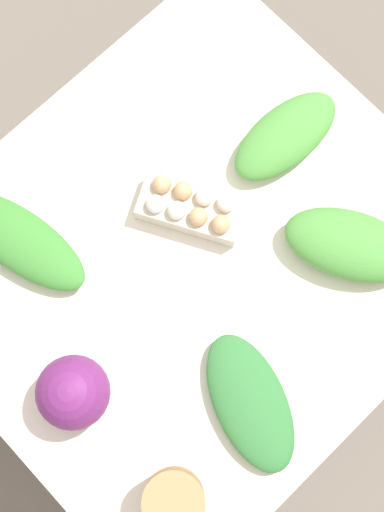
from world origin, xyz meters
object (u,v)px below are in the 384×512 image
object	(u,v)px
cabbage_purple	(73,392)
greens_bunch_scallion	(19,240)
paper_bag	(174,500)
greens_bunch_beet_tops	(350,245)
greens_bunch_dandelion	(250,402)
egg_carton	(191,207)
greens_bunch_chard	(285,136)

from	to	relation	value
cabbage_purple	greens_bunch_scallion	distance (m)	0.38
paper_bag	greens_bunch_scallion	bearing A→B (deg)	-101.32
paper_bag	greens_bunch_beet_tops	bearing A→B (deg)	-169.38
greens_bunch_scallion	greens_bunch_dandelion	xyz separation A→B (m)	(-0.13, 0.63, -0.01)
egg_carton	greens_bunch_dandelion	distance (m)	0.47
greens_bunch_dandelion	paper_bag	bearing A→B (deg)	6.96
egg_carton	greens_bunch_chard	world-z (taller)	egg_carton
greens_bunch_scallion	greens_bunch_beet_tops	bearing A→B (deg)	135.28
cabbage_purple	greens_bunch_beet_tops	world-z (taller)	cabbage_purple
paper_bag	greens_bunch_chard	size ratio (longest dim) A/B	0.44
paper_bag	cabbage_purple	bearing A→B (deg)	-89.47
paper_bag	greens_bunch_beet_tops	world-z (taller)	paper_bag
greens_bunch_chard	cabbage_purple	bearing A→B (deg)	7.83
cabbage_purple	egg_carton	world-z (taller)	cabbage_purple
greens_bunch_scallion	greens_bunch_dandelion	world-z (taller)	greens_bunch_scallion
egg_carton	greens_bunch_dandelion	world-z (taller)	egg_carton
cabbage_purple	greens_bunch_chard	xyz separation A→B (m)	(-0.76, -0.11, -0.04)
cabbage_purple	egg_carton	xyz separation A→B (m)	(-0.48, -0.13, -0.04)
greens_bunch_beet_tops	greens_bunch_chard	xyz separation A→B (m)	(-0.08, -0.29, -0.01)
greens_bunch_chard	greens_bunch_scallion	distance (m)	0.67
greens_bunch_scallion	paper_bag	bearing A→B (deg)	78.68
greens_bunch_beet_tops	paper_bag	bearing A→B (deg)	10.62
cabbage_purple	egg_carton	bearing A→B (deg)	-164.44
cabbage_purple	greens_bunch_scallion	xyz separation A→B (m)	(-0.14, -0.35, -0.05)
greens_bunch_scallion	greens_bunch_dandelion	size ratio (longest dim) A/B	1.14
greens_bunch_beet_tops	greens_bunch_chard	distance (m)	0.30
cabbage_purple	paper_bag	distance (m)	0.31
greens_bunch_beet_tops	greens_bunch_scallion	world-z (taller)	greens_bunch_beet_tops
greens_bunch_beet_tops	greens_bunch_dandelion	distance (m)	0.43
greens_bunch_chard	greens_bunch_scallion	size ratio (longest dim) A/B	0.81
egg_carton	greens_bunch_chard	bearing A→B (deg)	-124.82
egg_carton	greens_bunch_beet_tops	world-z (taller)	same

